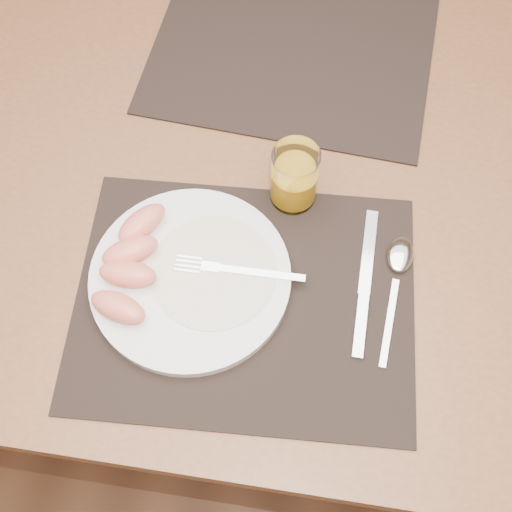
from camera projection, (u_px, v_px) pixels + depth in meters
The scene contains 11 objects.
ground at pixel (263, 333), 1.63m from camera, with size 5.00×5.00×0.00m, color brown.
table at pixel (267, 195), 1.03m from camera, with size 1.40×0.90×0.75m.
placemat_near at pixel (245, 300), 0.86m from camera, with size 0.45×0.35×0.00m, color black.
placemat_far at pixel (291, 54), 1.05m from camera, with size 0.45×0.35×0.00m, color black.
plate at pixel (190, 278), 0.86m from camera, with size 0.27×0.27×0.02m, color white.
plate_dressing at pixel (213, 271), 0.85m from camera, with size 0.17×0.17×0.00m.
fork at pixel (228, 269), 0.85m from camera, with size 0.17×0.02×0.00m.
knife at pixel (364, 294), 0.85m from camera, with size 0.02×0.22×0.01m.
spoon at pixel (399, 264), 0.87m from camera, with size 0.04×0.19×0.01m.
juice_glass at pixel (294, 179), 0.88m from camera, with size 0.07×0.07×0.10m.
grapefruit_wedges at pixel (130, 263), 0.84m from camera, with size 0.09×0.19×0.03m.
Camera 1 is at (0.06, -0.54, 1.55)m, focal length 45.00 mm.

